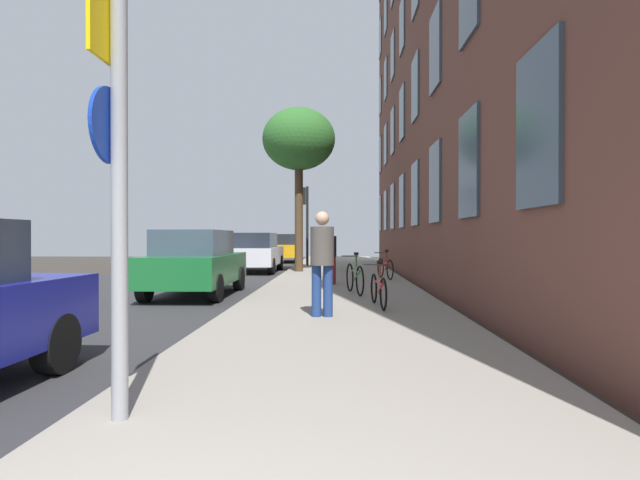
{
  "coord_description": "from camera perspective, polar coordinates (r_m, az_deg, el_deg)",
  "views": [
    {
      "loc": [
        1.04,
        -0.91,
        1.46
      ],
      "look_at": [
        0.63,
        10.78,
        1.39
      ],
      "focal_mm": 28.05,
      "sensor_mm": 36.0,
      "label": 1
    }
  ],
  "objects": [
    {
      "name": "ground_plane",
      "position": [
        16.34,
        -10.18,
        -4.8
      ],
      "size": [
        41.8,
        41.8,
        0.0
      ],
      "primitive_type": "plane",
      "color": "#332D28"
    },
    {
      "name": "road_asphalt",
      "position": [
        16.91,
        -17.18,
        -4.62
      ],
      "size": [
        7.0,
        38.0,
        0.01
      ],
      "primitive_type": "cube",
      "color": "#2D2D30",
      "rests_on": "ground"
    },
    {
      "name": "sidewalk",
      "position": [
        15.97,
        2.23,
        -4.7
      ],
      "size": [
        4.2,
        38.0,
        0.12
      ],
      "primitive_type": "cube",
      "color": "gray",
      "rests_on": "ground"
    },
    {
      "name": "building_facade",
      "position": [
        17.2,
        11.81,
        24.97
      ],
      "size": [
        0.56,
        27.0,
        17.23
      ],
      "color": "brown",
      "rests_on": "ground"
    },
    {
      "name": "sign_post",
      "position": [
        4.01,
        -22.24,
        8.4
      ],
      "size": [
        0.15,
        0.6,
        3.24
      ],
      "color": "gray",
      "rests_on": "sidewalk"
    },
    {
      "name": "traffic_light",
      "position": [
        23.6,
        -1.71,
        3.28
      ],
      "size": [
        0.43,
        0.24,
        3.73
      ],
      "color": "black",
      "rests_on": "sidewalk"
    },
    {
      "name": "tree_near",
      "position": [
        19.93,
        -2.43,
        11.24
      ],
      "size": [
        2.84,
        2.84,
        6.39
      ],
      "color": "#4C3823",
      "rests_on": "sidewalk"
    },
    {
      "name": "bicycle_0",
      "position": [
        9.71,
        6.68,
        -5.56
      ],
      "size": [
        0.42,
        1.6,
        0.89
      ],
      "color": "black",
      "rests_on": "sidewalk"
    },
    {
      "name": "bicycle_1",
      "position": [
        11.86,
        3.99,
        -4.29
      ],
      "size": [
        0.5,
        1.7,
        0.98
      ],
      "color": "black",
      "rests_on": "sidewalk"
    },
    {
      "name": "bicycle_2",
      "position": [
        16.26,
        7.45,
        -3.12
      ],
      "size": [
        0.5,
        1.61,
        0.93
      ],
      "color": "black",
      "rests_on": "sidewalk"
    },
    {
      "name": "pedestrian_0",
      "position": [
        8.42,
        0.25,
        -1.9
      ],
      "size": [
        0.44,
        0.44,
        1.78
      ],
      "color": "navy",
      "rests_on": "sidewalk"
    },
    {
      "name": "pedestrian_1",
      "position": [
        14.27,
        1.17,
        -1.37
      ],
      "size": [
        0.5,
        0.5,
        1.6
      ],
      "color": "maroon",
      "rests_on": "sidewalk"
    },
    {
      "name": "car_1",
      "position": [
        12.69,
        -13.98,
        -2.48
      ],
      "size": [
        1.82,
        4.04,
        1.62
      ],
      "color": "#19662D",
      "rests_on": "road_asphalt"
    },
    {
      "name": "car_2",
      "position": [
        20.81,
        -7.43,
        -1.37
      ],
      "size": [
        1.96,
        4.24,
        1.62
      ],
      "color": "silver",
      "rests_on": "road_asphalt"
    },
    {
      "name": "car_3",
      "position": [
        29.02,
        -4.07,
        -0.89
      ],
      "size": [
        1.98,
        4.17,
        1.62
      ],
      "color": "orange",
      "rests_on": "road_asphalt"
    }
  ]
}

